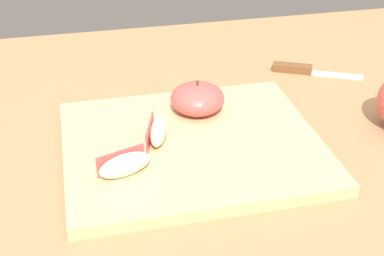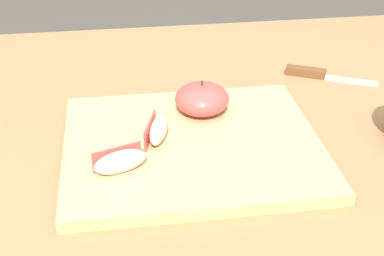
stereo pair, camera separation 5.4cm
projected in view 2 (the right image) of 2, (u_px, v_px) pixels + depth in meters
dining_table at (186, 203)px, 0.83m from camera, size 1.24×0.98×0.76m
cutting_board at (192, 146)px, 0.77m from camera, size 0.35×0.30×0.02m
apple_half_skin_up at (202, 99)px, 0.82m from camera, size 0.08×0.08×0.05m
apple_wedge_front at (158, 129)px, 0.76m from camera, size 0.04×0.07×0.03m
apple_wedge_middle at (120, 161)px, 0.69m from camera, size 0.07×0.05×0.03m
paring_knife at (313, 73)px, 0.98m from camera, size 0.15×0.09×0.01m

